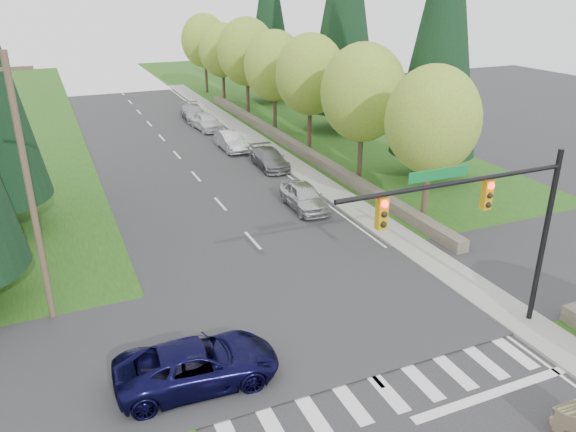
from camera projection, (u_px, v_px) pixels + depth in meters
grass_east at (415, 180)px, 36.74m from camera, size 14.00×110.00×0.06m
cross_street at (319, 316)px, 21.81m from camera, size 120.00×8.00×0.10m
sidewalk_east at (318, 182)px, 36.17m from camera, size 1.80×80.00×0.13m
curb_east at (307, 184)px, 35.86m from camera, size 0.20×80.00×0.13m
stone_wall_north at (292, 145)px, 43.46m from camera, size 0.70×40.00×0.70m
traffic_signal at (488, 211)px, 18.54m from camera, size 8.70×0.37×6.80m
utility_pole at (30, 193)px, 19.72m from camera, size 1.60×0.24×10.00m
decid_tree_0 at (433, 120)px, 28.12m from camera, size 4.80×4.80×8.37m
decid_tree_1 at (363, 93)px, 34.00m from camera, size 5.20×5.20×8.80m
decid_tree_2 at (310, 75)px, 39.80m from camera, size 5.00×5.00×8.82m
decid_tree_3 at (274, 66)px, 45.86m from camera, size 5.00×5.00×8.55m
decid_tree_4 at (247, 52)px, 51.67m from camera, size 5.40×5.40×9.18m
decid_tree_5 at (222, 50)px, 57.73m from camera, size 4.80×4.80×8.30m
decid_tree_6 at (204, 41)px, 63.56m from camera, size 5.20×5.20×8.86m
conifer_e_a at (444, 22)px, 33.35m from camera, size 5.44×5.44×17.80m
conifer_e_c at (269, 11)px, 57.24m from camera, size 5.10×5.10×16.80m
suv_navy at (198, 364)px, 17.89m from camera, size 5.35×2.69×1.45m
parked_car_a at (304, 196)px, 31.90m from camera, size 1.89×4.36×1.47m
parked_car_b at (270, 159)px, 39.01m from camera, size 2.04×4.55×1.30m
parked_car_c at (231, 141)px, 43.13m from camera, size 1.54×4.34×1.43m
parked_car_d at (206, 121)px, 48.99m from camera, size 2.15×4.58×1.52m
parked_car_e at (194, 112)px, 52.71m from camera, size 2.28×4.83×1.36m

